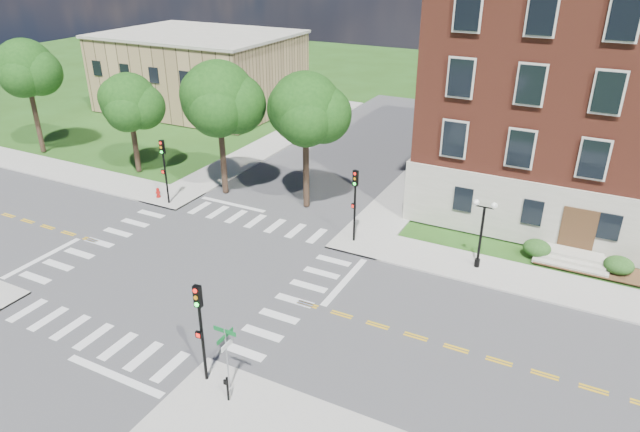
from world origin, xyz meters
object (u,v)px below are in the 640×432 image
at_px(twin_lamp_west, 482,230).
at_px(push_button_post, 227,388).
at_px(traffic_signal_ne, 355,197).
at_px(fire_hydrant, 158,193).
at_px(traffic_signal_se, 200,321).
at_px(traffic_signal_nw, 164,164).
at_px(street_sign_pole, 226,347).

bearing_deg(twin_lamp_west, push_button_post, -112.95).
relative_size(traffic_signal_ne, twin_lamp_west, 1.13).
bearing_deg(traffic_signal_ne, fire_hydrant, -178.60).
bearing_deg(traffic_signal_ne, traffic_signal_se, -91.78).
distance_m(traffic_signal_ne, push_button_post, 15.58).
distance_m(traffic_signal_nw, push_button_post, 21.48).
xyz_separation_m(traffic_signal_ne, traffic_signal_nw, (-14.51, -0.84, 0.00)).
relative_size(traffic_signal_ne, push_button_post, 4.00).
bearing_deg(push_button_post, traffic_signal_se, 158.66).
distance_m(push_button_post, fire_hydrant, 22.69).
xyz_separation_m(traffic_signal_ne, fire_hydrant, (-15.90, -0.39, -2.72)).
distance_m(traffic_signal_se, traffic_signal_nw, 19.75).
bearing_deg(traffic_signal_ne, twin_lamp_west, 2.58).
bearing_deg(traffic_signal_se, fire_hydrant, 137.12).
distance_m(traffic_signal_nw, street_sign_pole, 20.68).
relative_size(traffic_signal_se, street_sign_pole, 1.55).
bearing_deg(traffic_signal_ne, traffic_signal_nw, -176.68).
xyz_separation_m(twin_lamp_west, street_sign_pole, (-7.02, -15.08, -0.21)).
distance_m(traffic_signal_ne, fire_hydrant, 16.13).
relative_size(twin_lamp_west, push_button_post, 3.53).
relative_size(traffic_signal_ne, street_sign_pole, 1.55).
bearing_deg(twin_lamp_west, traffic_signal_nw, -176.94).
height_order(twin_lamp_west, street_sign_pole, twin_lamp_west).
bearing_deg(fire_hydrant, street_sign_pole, -40.69).
bearing_deg(traffic_signal_se, push_button_post, -21.34).
distance_m(twin_lamp_west, push_button_post, 17.14).
xyz_separation_m(traffic_signal_nw, street_sign_pole, (15.29, -13.89, -0.88)).
xyz_separation_m(traffic_signal_ne, twin_lamp_west, (7.80, 0.35, -0.66)).
height_order(traffic_signal_se, push_button_post, traffic_signal_se).
bearing_deg(twin_lamp_west, fire_hydrant, -178.21).
xyz_separation_m(twin_lamp_west, fire_hydrant, (-23.70, -0.74, -2.06)).
bearing_deg(traffic_signal_nw, twin_lamp_west, 3.06).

